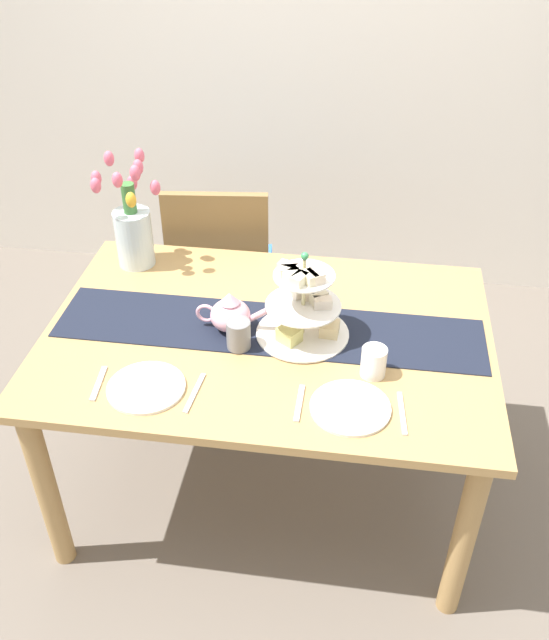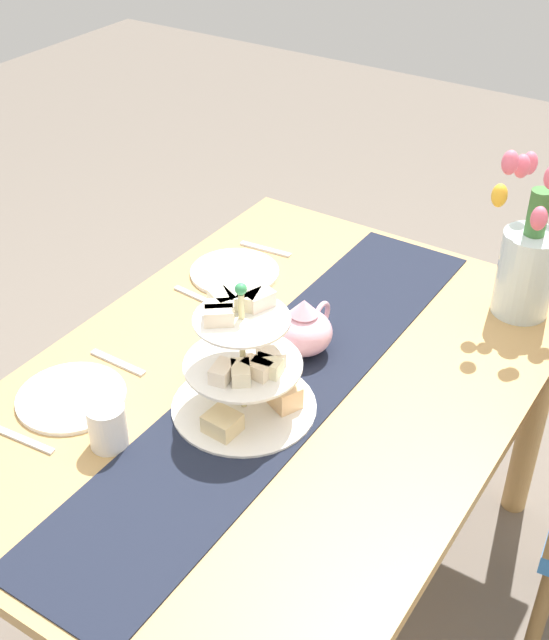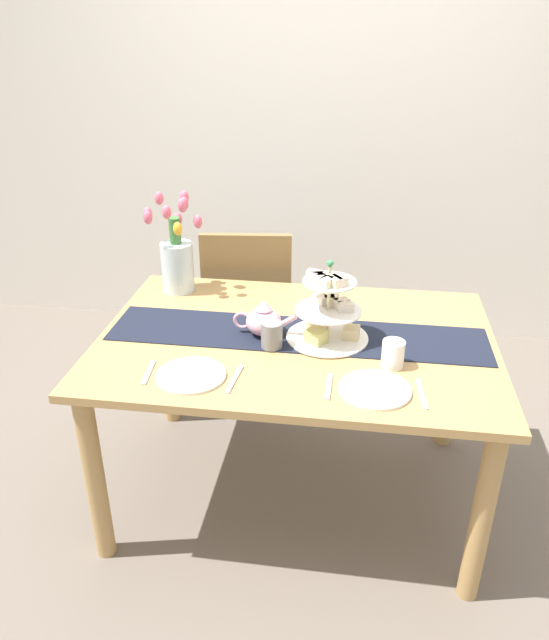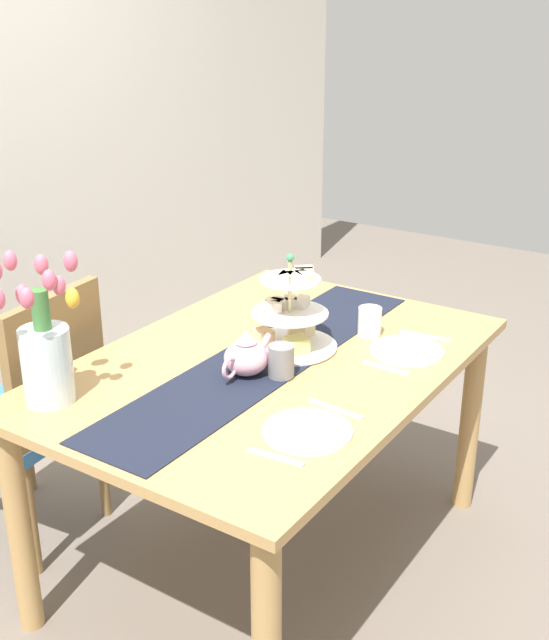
# 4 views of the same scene
# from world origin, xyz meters

# --- Properties ---
(ground_plane) EXTENTS (8.00, 8.00, 0.00)m
(ground_plane) POSITION_xyz_m (0.00, 0.00, 0.00)
(ground_plane) COLOR #6B6056
(room_wall_rear) EXTENTS (6.00, 0.08, 2.60)m
(room_wall_rear) POSITION_xyz_m (0.00, 1.60, 1.30)
(room_wall_rear) COLOR silver
(room_wall_rear) RESTS_ON ground_plane
(dining_table) EXTENTS (1.44, 0.99, 0.73)m
(dining_table) POSITION_xyz_m (0.00, 0.00, 0.63)
(dining_table) COLOR tan
(dining_table) RESTS_ON ground_plane
(chair_left) EXTENTS (0.46, 0.46, 0.91)m
(chair_left) POSITION_xyz_m (-0.31, 0.72, 0.50)
(chair_left) COLOR olive
(chair_left) RESTS_ON ground_plane
(table_runner) EXTENTS (1.39, 0.28, 0.00)m
(table_runner) POSITION_xyz_m (0.00, 0.02, 0.73)
(table_runner) COLOR black
(table_runner) RESTS_ON dining_table
(tiered_cake_stand) EXTENTS (0.30, 0.30, 0.30)m
(tiered_cake_stand) POSITION_xyz_m (0.11, 0.00, 0.84)
(tiered_cake_stand) COLOR beige
(tiered_cake_stand) RESTS_ON table_runner
(teapot) EXTENTS (0.24, 0.13, 0.14)m
(teapot) POSITION_xyz_m (-0.12, 0.00, 0.79)
(teapot) COLOR #E5A8BC
(teapot) RESTS_ON table_runner
(tulip_vase) EXTENTS (0.24, 0.24, 0.42)m
(tulip_vase) POSITION_xyz_m (-0.55, 0.35, 0.88)
(tulip_vase) COLOR silver
(tulip_vase) RESTS_ON dining_table
(dinner_plate_left) EXTENTS (0.23, 0.23, 0.01)m
(dinner_plate_left) POSITION_xyz_m (-0.31, -0.32, 0.74)
(dinner_plate_left) COLOR white
(dinner_plate_left) RESTS_ON dining_table
(fork_left) EXTENTS (0.03, 0.15, 0.01)m
(fork_left) POSITION_xyz_m (-0.46, -0.32, 0.74)
(fork_left) COLOR silver
(fork_left) RESTS_ON dining_table
(knife_left) EXTENTS (0.03, 0.17, 0.01)m
(knife_left) POSITION_xyz_m (-0.17, -0.32, 0.74)
(knife_left) COLOR silver
(knife_left) RESTS_ON dining_table
(dinner_plate_right) EXTENTS (0.23, 0.23, 0.01)m
(dinner_plate_right) POSITION_xyz_m (0.28, -0.32, 0.74)
(dinner_plate_right) COLOR white
(dinner_plate_right) RESTS_ON dining_table
(fork_right) EXTENTS (0.02, 0.15, 0.01)m
(fork_right) POSITION_xyz_m (0.14, -0.32, 0.74)
(fork_right) COLOR silver
(fork_right) RESTS_ON dining_table
(knife_right) EXTENTS (0.03, 0.17, 0.01)m
(knife_right) POSITION_xyz_m (0.43, -0.32, 0.74)
(knife_right) COLOR silver
(knife_right) RESTS_ON dining_table
(mug_grey) EXTENTS (0.08, 0.08, 0.09)m
(mug_grey) POSITION_xyz_m (-0.08, -0.09, 0.78)
(mug_grey) COLOR slate
(mug_grey) RESTS_ON table_runner
(mug_white_text) EXTENTS (0.08, 0.08, 0.09)m
(mug_white_text) POSITION_xyz_m (0.34, -0.16, 0.78)
(mug_white_text) COLOR white
(mug_white_text) RESTS_ON dining_table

